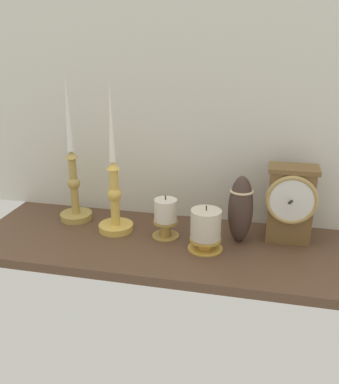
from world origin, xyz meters
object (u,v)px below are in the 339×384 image
object	(u,v)px
candlestick_tall_left	(73,181)
candlestick_tall_center	(115,195)
pillar_candle_front	(164,216)
pillar_candle_near_clock	(206,229)
tall_ceramic_vase	(241,209)
mantel_clock	(291,203)

from	to	relation	value
candlestick_tall_left	candlestick_tall_center	bearing A→B (deg)	-18.83
pillar_candle_front	candlestick_tall_center	bearing A→B (deg)	177.03
candlestick_tall_center	pillar_candle_near_clock	xyz separation A→B (cm)	(25.76, -5.52, -4.79)
tall_ceramic_vase	pillar_candle_near_clock	bearing A→B (deg)	-141.31
mantel_clock	tall_ceramic_vase	xyz separation A→B (cm)	(-12.41, -3.29, -1.41)
mantel_clock	pillar_candle_near_clock	world-z (taller)	mantel_clock
pillar_candle_front	mantel_clock	bearing A→B (deg)	8.65
candlestick_tall_left	pillar_candle_near_clock	xyz separation A→B (cm)	(39.72, -10.28, -6.30)
pillar_candle_front	tall_ceramic_vase	bearing A→B (deg)	4.62
mantel_clock	candlestick_tall_center	size ratio (longest dim) A/B	0.49
mantel_clock	pillar_candle_near_clock	distance (cm)	23.10
mantel_clock	tall_ceramic_vase	bearing A→B (deg)	-165.14
mantel_clock	pillar_candle_front	distance (cm)	32.82
pillar_candle_near_clock	tall_ceramic_vase	bearing A→B (deg)	38.69
mantel_clock	candlestick_tall_left	world-z (taller)	candlestick_tall_left
pillar_candle_front	tall_ceramic_vase	distance (cm)	20.05
mantel_clock	candlestick_tall_left	bearing A→B (deg)	179.42
tall_ceramic_vase	candlestick_tall_left	bearing A→B (deg)	175.33
mantel_clock	pillar_candle_front	size ratio (longest dim) A/B	1.71
pillar_candle_front	candlestick_tall_left	bearing A→B (deg)	168.90
candlestick_tall_left	pillar_candle_front	bearing A→B (deg)	-11.10
candlestick_tall_left	tall_ceramic_vase	xyz separation A→B (cm)	(47.68, -3.90, -2.72)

